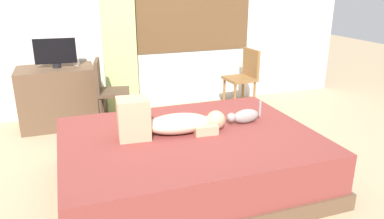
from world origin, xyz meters
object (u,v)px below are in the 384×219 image
(desk, at_px, (58,97))
(chair_spare, at_px, (244,75))
(cat, at_px, (244,116))
(bed, at_px, (189,160))
(chair_by_desk, at_px, (107,89))
(tv_monitor, at_px, (55,53))
(cup, at_px, (76,62))
(person_lying, at_px, (167,122))

(desk, xyz_separation_m, chair_spare, (2.44, -0.24, 0.14))
(cat, relative_size, desk, 0.40)
(bed, bearing_deg, chair_by_desk, 107.00)
(tv_monitor, xyz_separation_m, chair_spare, (2.41, -0.24, -0.41))
(cup, bearing_deg, cat, -53.77)
(tv_monitor, bearing_deg, cup, 13.00)
(desk, bearing_deg, person_lying, -64.16)
(desk, relative_size, chair_spare, 1.05)
(bed, xyz_separation_m, cup, (-0.80, 1.96, 0.54))
(desk, distance_m, tv_monitor, 0.55)
(person_lying, xyz_separation_m, cat, (0.74, 0.02, -0.05))
(chair_by_desk, bearing_deg, cup, 130.51)
(cup, xyz_separation_m, chair_spare, (2.18, -0.29, -0.27))
(bed, relative_size, chair_by_desk, 2.56)
(bed, height_order, person_lying, person_lying)
(person_lying, xyz_separation_m, chair_by_desk, (-0.32, 1.52, -0.08))
(tv_monitor, distance_m, cup, 0.27)
(bed, xyz_separation_m, chair_spare, (1.38, 1.66, 0.27))
(bed, distance_m, desk, 2.18)
(bed, xyz_separation_m, chair_by_desk, (-0.49, 1.59, 0.27))
(tv_monitor, bearing_deg, person_lying, -64.92)
(tv_monitor, xyz_separation_m, cup, (0.23, 0.05, -0.14))
(cup, xyz_separation_m, chair_by_desk, (0.31, -0.36, -0.27))
(desk, bearing_deg, cup, 11.54)
(bed, distance_m, cat, 0.66)
(person_lying, relative_size, cat, 2.63)
(person_lying, height_order, cat, person_lying)
(person_lying, bearing_deg, desk, 115.84)
(person_lying, relative_size, desk, 1.05)
(cat, height_order, tv_monitor, tv_monitor)
(cup, bearing_deg, tv_monitor, -167.00)
(cat, xyz_separation_m, cup, (-1.37, 1.87, 0.24))
(cat, distance_m, cup, 2.33)
(tv_monitor, distance_m, chair_spare, 2.46)
(person_lying, distance_m, cat, 0.74)
(bed, bearing_deg, desk, 119.03)
(bed, relative_size, tv_monitor, 4.58)
(cup, height_order, chair_by_desk, chair_by_desk)
(person_lying, xyz_separation_m, chair_spare, (1.55, 1.59, -0.08))
(cup, bearing_deg, desk, -168.46)
(desk, xyz_separation_m, tv_monitor, (0.03, 0.00, 0.55))
(cat, relative_size, tv_monitor, 0.74)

